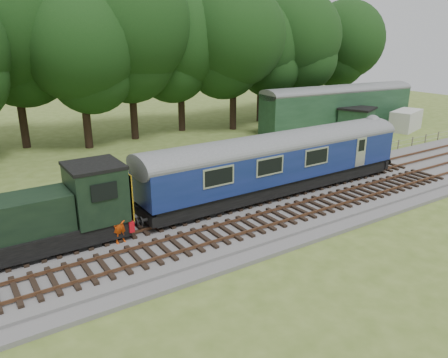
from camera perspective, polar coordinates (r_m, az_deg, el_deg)
ground at (r=23.40m, az=-1.69°, el=-6.31°), size 120.00×120.00×0.00m
ballast at (r=23.33m, az=-1.70°, el=-5.92°), size 70.00×7.00×0.35m
track_north at (r=24.34m, az=-3.44°, el=-4.26°), size 67.20×2.40×0.21m
track_south at (r=22.00m, az=0.50°, el=-6.80°), size 67.20×2.40×0.21m
fence at (r=27.03m, az=-6.71°, el=-2.91°), size 64.00×0.12×1.00m
tree_line at (r=42.76m, az=-17.41°, el=4.42°), size 70.00×8.00×18.00m
dmu_railcar at (r=26.72m, az=7.10°, el=2.71°), size 18.05×2.86×3.88m
shunter_loco at (r=21.23m, az=-23.22°, el=-4.78°), size 8.91×2.60×3.38m
worker at (r=21.19m, az=-13.47°, el=-5.72°), size 0.76×0.56×1.93m
parked_coach at (r=48.30m, az=14.66°, el=9.32°), size 18.06×4.96×4.56m
shed at (r=47.19m, az=16.90°, el=7.40°), size 4.20×4.20×2.63m
caravan at (r=50.28m, az=22.64°, el=7.09°), size 4.72×3.26×2.10m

